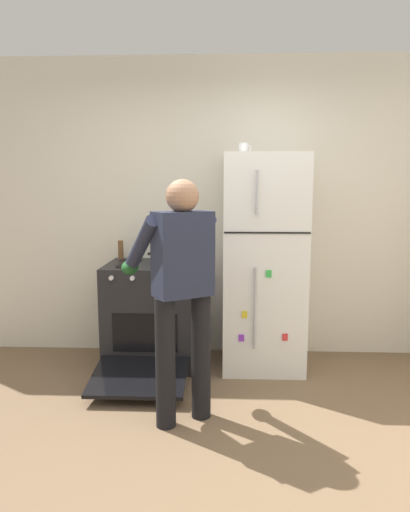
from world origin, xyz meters
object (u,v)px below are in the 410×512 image
stove_range (151,315)px  person_cook (180,279)px  pepper_mill (121,250)px  refrigerator (263,263)px  red_pot (168,258)px  coffee_mug (243,149)px

stove_range → person_cook: (0.36, -0.98, 0.52)m
stove_range → person_cook: 1.17m
person_cook → pepper_mill: bearing=118.8°
person_cook → refrigerator: bearing=58.3°
red_pot → coffee_mug: (0.64, 0.10, 0.92)m
person_cook → pepper_mill: 1.37m
stove_range → red_pot: size_ratio=3.54×
stove_range → pepper_mill: 0.66m
refrigerator → stove_range: 1.08m
refrigerator → person_cook: bearing=-121.7°
stove_range → red_pot: red_pot is taller
coffee_mug → pepper_mill: (-1.10, 0.15, -0.88)m
refrigerator → coffee_mug: bearing=164.2°
refrigerator → pepper_mill: refrigerator is taller
person_cook → coffee_mug: 1.45m
red_pot → pepper_mill: 0.52m
pepper_mill → coffee_mug: bearing=-7.8°
refrigerator → red_pot: size_ratio=5.34×
person_cook → red_pot: size_ratio=4.70×
stove_range → coffee_mug: coffee_mug is taller
refrigerator → person_cook: 1.17m
coffee_mug → pepper_mill: size_ratio=0.65×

